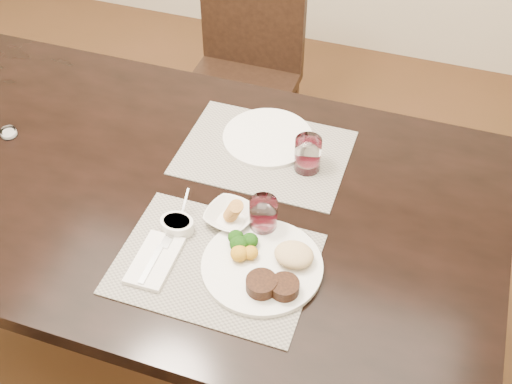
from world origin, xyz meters
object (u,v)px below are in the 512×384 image
(chair_far, at_px, (244,66))
(cracker_bowl, at_px, (230,216))
(far_plate, at_px, (268,137))
(steak_knife, at_px, (283,274))
(wine_glass_near, at_px, (263,217))
(dinner_plate, at_px, (267,266))

(chair_far, relative_size, cracker_bowl, 6.41)
(chair_far, distance_m, far_plate, 0.79)
(steak_knife, xyz_separation_m, cracker_bowl, (-0.18, 0.12, 0.01))
(chair_far, height_order, steak_knife, chair_far)
(wine_glass_near, height_order, far_plate, wine_glass_near)
(dinner_plate, relative_size, wine_glass_near, 3.02)
(dinner_plate, relative_size, far_plate, 1.11)
(wine_glass_near, xyz_separation_m, far_plate, (-0.09, 0.33, -0.04))
(steak_knife, bearing_deg, cracker_bowl, 166.58)
(chair_far, relative_size, steak_knife, 4.28)
(chair_far, relative_size, wine_glass_near, 9.51)
(chair_far, height_order, wine_glass_near, chair_far)
(steak_knife, xyz_separation_m, far_plate, (-0.18, 0.45, 0.00))
(cracker_bowl, bearing_deg, chair_far, 107.83)
(chair_far, xyz_separation_m, cracker_bowl, (0.32, -1.00, 0.27))
(dinner_plate, bearing_deg, wine_glass_near, 132.98)
(steak_knife, relative_size, cracker_bowl, 1.50)
(steak_knife, xyz_separation_m, wine_glass_near, (-0.09, 0.12, 0.04))
(chair_far, distance_m, cracker_bowl, 1.09)
(cracker_bowl, bearing_deg, steak_knife, -35.19)
(chair_far, bearing_deg, wine_glass_near, -67.80)
(chair_far, height_order, cracker_bowl, chair_far)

